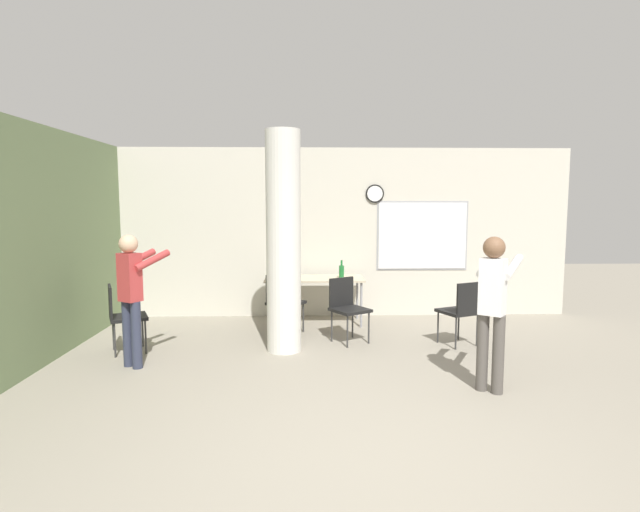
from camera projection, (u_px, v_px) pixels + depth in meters
name	position (u px, v px, depth m)	size (l,w,h in m)	color
ground_plane	(364.00, 477.00, 3.47)	(24.00, 24.00, 0.00)	gray
wall_left_accent	(35.00, 246.00, 5.70)	(0.12, 7.00, 2.80)	#6B7F56
wall_back	(331.00, 233.00, 8.35)	(8.00, 0.15, 2.80)	beige
support_pillar	(283.00, 242.00, 6.30)	(0.44, 0.44, 2.80)	silver
folding_table	(314.00, 281.00, 7.83)	(1.54, 0.72, 0.73)	beige
bottle_on_table	(342.00, 271.00, 7.74)	(0.08, 0.08, 0.28)	#1E6B2D
chair_by_left_wall	(122.00, 313.00, 6.30)	(0.58, 0.58, 0.87)	black
chair_table_front	(347.00, 305.00, 6.81)	(0.61, 0.61, 0.87)	black
chair_mid_room	(462.00, 308.00, 6.60)	(0.58, 0.58, 0.87)	black
chair_table_left	(283.00, 300.00, 7.18)	(0.61, 0.61, 0.87)	black
person_playing_side	(493.00, 301.00, 4.96)	(0.57, 0.64, 1.57)	#514C47
person_watching_back	(132.00, 290.00, 5.71)	(0.54, 0.62, 1.54)	#2D3347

